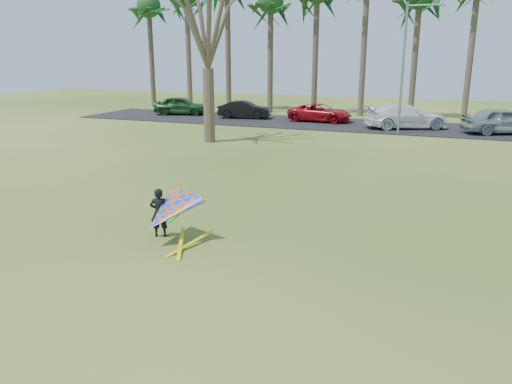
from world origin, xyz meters
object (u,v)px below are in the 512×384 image
(bare_tree_left, at_px, (207,18))
(kite_flyer, at_px, (168,212))
(car_3, at_px, (406,116))
(streetlight, at_px, (406,63))
(car_0, at_px, (181,105))
(car_4, at_px, (502,121))
(car_2, at_px, (320,113))
(car_1, at_px, (244,110))

(bare_tree_left, xyz_separation_m, kite_flyer, (6.16, -14.90, -6.08))
(car_3, bearing_deg, streetlight, 154.08)
(car_0, height_order, car_4, car_4)
(car_2, bearing_deg, car_4, -95.36)
(bare_tree_left, bearing_deg, streetlight, 34.57)
(car_4, relative_size, kite_flyer, 2.03)
(bare_tree_left, distance_m, car_2, 13.05)
(car_0, xyz_separation_m, car_2, (11.96, -0.09, -0.09))
(bare_tree_left, xyz_separation_m, streetlight, (10.16, 7.00, -2.45))
(car_1, relative_size, kite_flyer, 1.72)
(kite_flyer, bearing_deg, streetlight, 79.65)
(streetlight, xyz_separation_m, car_0, (-18.26, 3.91, -3.65))
(kite_flyer, bearing_deg, car_0, 118.92)
(car_3, relative_size, car_4, 1.14)
(kite_flyer, bearing_deg, car_4, 67.49)
(bare_tree_left, relative_size, car_3, 1.75)
(car_0, bearing_deg, bare_tree_left, -159.15)
(car_1, bearing_deg, streetlight, -116.68)
(car_1, height_order, car_4, car_4)
(bare_tree_left, bearing_deg, kite_flyer, -67.54)
(car_0, xyz_separation_m, car_4, (24.25, -1.71, 0.07))
(car_0, xyz_separation_m, car_1, (5.90, -0.32, -0.08))
(car_4, bearing_deg, car_3, 64.63)
(car_1, xyz_separation_m, car_3, (12.42, -1.11, 0.13))
(car_0, height_order, car_3, car_3)
(bare_tree_left, height_order, kite_flyer, bare_tree_left)
(bare_tree_left, relative_size, car_4, 2.00)
(car_3, bearing_deg, car_0, 60.93)
(car_0, bearing_deg, kite_flyer, -166.83)
(streetlight, xyz_separation_m, car_3, (0.06, 2.48, -3.60))
(streetlight, relative_size, car_4, 1.65)
(bare_tree_left, bearing_deg, car_1, 101.73)
(streetlight, bearing_deg, car_3, 88.68)
(streetlight, bearing_deg, car_2, 148.79)
(bare_tree_left, bearing_deg, car_0, 126.60)
(streetlight, relative_size, car_0, 1.81)
(car_0, bearing_deg, car_2, -106.19)
(streetlight, xyz_separation_m, car_4, (5.99, 2.20, -3.58))
(car_1, height_order, kite_flyer, kite_flyer)
(streetlight, distance_m, car_4, 7.31)
(bare_tree_left, relative_size, car_2, 2.04)
(streetlight, height_order, car_3, streetlight)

